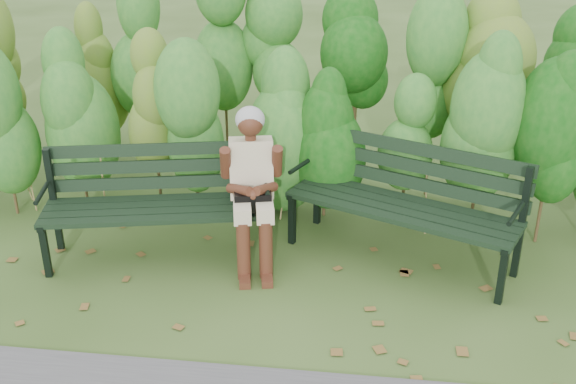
# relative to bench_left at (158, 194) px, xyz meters

# --- Properties ---
(ground) EXTENTS (80.00, 80.00, 0.00)m
(ground) POSITION_rel_bench_left_xyz_m (1.16, -0.54, -0.57)
(ground) COLOR #2C4517
(hedge_band) EXTENTS (11.04, 1.67, 2.42)m
(hedge_band) POSITION_rel_bench_left_xyz_m (1.16, 1.32, 0.68)
(hedge_band) COLOR #47381E
(hedge_band) RESTS_ON ground
(leaf_litter) EXTENTS (5.00, 2.22, 0.01)m
(leaf_litter) POSITION_rel_bench_left_xyz_m (0.93, -0.68, -0.57)
(leaf_litter) COLOR brown
(leaf_litter) RESTS_ON ground
(bench_left) EXTENTS (2.04, 1.03, 0.97)m
(bench_left) POSITION_rel_bench_left_xyz_m (0.00, 0.00, 0.00)
(bench_left) COLOR black
(bench_left) RESTS_ON ground
(bench_right) EXTENTS (2.09, 1.40, 1.00)m
(bench_right) POSITION_rel_bench_left_xyz_m (2.15, 0.24, 0.01)
(bench_right) COLOR black
(bench_right) RESTS_ON ground
(seated_woman) EXTENTS (0.56, 0.82, 1.37)m
(seated_woman) POSITION_rel_bench_left_xyz_m (0.83, -0.02, 0.20)
(seated_woman) COLOR beige
(seated_woman) RESTS_ON ground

